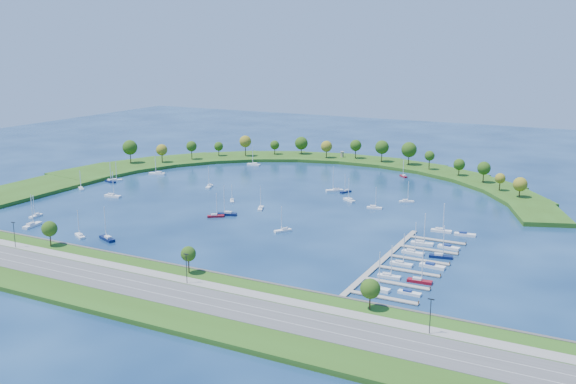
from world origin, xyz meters
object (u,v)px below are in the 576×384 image
at_px(docked_boat_5, 432,266).
at_px(docked_boat_7, 441,256).
at_px(moored_boat_1, 232,200).
at_px(moored_boat_3, 335,190).
at_px(docked_boat_3, 419,280).
at_px(docked_boat_9, 448,247).
at_px(moored_boat_5, 226,213).
at_px(docked_boat_4, 401,263).
at_px(moored_boat_6, 216,215).
at_px(moored_boat_9, 81,188).
at_px(moored_boat_12, 80,235).
at_px(docked_boat_2, 389,275).
at_px(moored_boat_4, 283,230).
at_px(moored_boat_14, 157,173).
at_px(docked_boat_11, 465,234).
at_px(moored_boat_11, 107,238).
at_px(moored_boat_0, 32,225).
at_px(harbor_tower, 342,154).
at_px(moored_boat_2, 404,176).
at_px(moored_boat_19, 374,207).
at_px(docked_boat_1, 409,293).
at_px(moored_boat_17, 346,191).
at_px(moored_boat_21, 407,201).
at_px(moored_boat_16, 261,208).
at_px(docked_boat_8, 422,243).
at_px(docked_boat_0, 377,287).
at_px(moored_boat_8, 254,164).
at_px(dock_system, 402,263).
at_px(moored_boat_15, 209,186).
at_px(moored_boat_20, 349,199).
at_px(moored_boat_13, 110,181).
at_px(moored_boat_7, 115,180).
at_px(docked_boat_10, 441,230).

height_order(docked_boat_5, docked_boat_7, docked_boat_7).
height_order(moored_boat_1, moored_boat_3, moored_boat_3).
bearing_deg(docked_boat_3, docked_boat_9, 86.76).
xyz_separation_m(moored_boat_5, docked_boat_4, (92.12, -27.90, -0.07)).
height_order(moored_boat_6, moored_boat_9, moored_boat_6).
xyz_separation_m(moored_boat_12, docked_boat_2, (127.46, 13.99, 0.01)).
relative_size(docked_boat_4, docked_boat_9, 1.37).
distance_m(moored_boat_4, moored_boat_14, 139.41).
xyz_separation_m(docked_boat_3, docked_boat_11, (1.86, 59.79, -0.27)).
xyz_separation_m(moored_boat_9, moored_boat_11, (75.61, -61.94, 0.10)).
bearing_deg(moored_boat_12, moored_boat_0, 25.81).
bearing_deg(moored_boat_0, harbor_tower, -24.68).
height_order(moored_boat_1, moored_boat_2, moored_boat_2).
height_order(moored_boat_19, docked_boat_1, moored_boat_19).
bearing_deg(docked_boat_9, moored_boat_9, -174.72).
xyz_separation_m(moored_boat_5, moored_boat_17, (31.62, 67.17, -0.12)).
bearing_deg(moored_boat_21, docked_boat_7, -92.64).
height_order(moored_boat_9, docked_boat_4, docked_boat_4).
xyz_separation_m(moored_boat_16, docked_boat_3, (93.88, -57.66, 0.03)).
bearing_deg(docked_boat_11, docked_boat_8, -128.68).
distance_m(moored_boat_4, moored_boat_17, 78.10).
distance_m(moored_boat_16, docked_boat_4, 94.41).
height_order(moored_boat_2, docked_boat_0, docked_boat_0).
bearing_deg(docked_boat_2, moored_boat_0, -179.86).
distance_m(moored_boat_2, moored_boat_12, 193.33).
bearing_deg(moored_boat_11, docked_boat_1, -157.44).
height_order(moored_boat_8, moored_boat_9, moored_boat_8).
distance_m(dock_system, docked_boat_7, 17.10).
bearing_deg(moored_boat_15, moored_boat_16, 41.52).
bearing_deg(moored_boat_20, dock_system, 157.21).
height_order(moored_boat_3, moored_boat_19, moored_boat_3).
distance_m(moored_boat_0, docked_boat_2, 157.32).
bearing_deg(docked_boat_7, moored_boat_15, 148.36).
bearing_deg(dock_system, moored_boat_3, 125.48).
height_order(moored_boat_3, moored_boat_12, moored_boat_3).
bearing_deg(moored_boat_8, moored_boat_2, -175.79).
distance_m(moored_boat_1, moored_boat_21, 86.87).
bearing_deg(docked_boat_8, moored_boat_13, 165.03).
distance_m(harbor_tower, moored_boat_7, 150.12).
height_order(moored_boat_14, docked_boat_7, moored_boat_14).
distance_m(moored_boat_17, docked_boat_10, 79.13).
distance_m(moored_boat_8, docked_boat_0, 216.38).
height_order(moored_boat_17, moored_boat_21, moored_boat_21).
relative_size(moored_boat_5, moored_boat_19, 1.32).
bearing_deg(docked_boat_5, moored_boat_11, -163.70).
height_order(moored_boat_15, docked_boat_5, moored_boat_15).
xyz_separation_m(docked_boat_2, docked_boat_7, (10.49, 28.36, 0.03)).
distance_m(docked_boat_1, docked_boat_5, 27.51).
relative_size(moored_boat_0, moored_boat_14, 0.97).
bearing_deg(moored_boat_11, moored_boat_4, -121.28).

